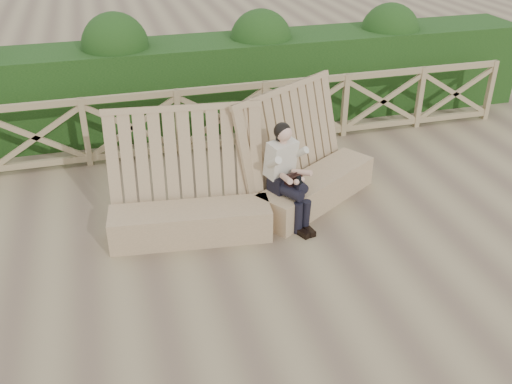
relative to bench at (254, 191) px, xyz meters
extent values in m
plane|color=brown|center=(0.07, -1.32, -0.39)|extent=(60.00, 60.00, 0.00)
cube|color=#8C7350|center=(-0.89, -0.28, -0.18)|extent=(2.02, 0.73, 0.42)
cube|color=#8C7350|center=(-0.86, -0.01, 0.40)|extent=(2.02, 0.67, 1.54)
cube|color=#8C7350|center=(0.93, 0.13, -0.18)|extent=(1.94, 1.47, 0.42)
cube|color=#8C7350|center=(0.79, 0.36, 0.40)|extent=(1.91, 1.42, 1.54)
cube|color=black|center=(0.35, -0.12, 0.14)|extent=(0.41, 0.36, 0.21)
cube|color=beige|center=(0.33, -0.08, 0.46)|extent=(0.46, 0.40, 0.50)
sphere|color=tan|center=(0.35, -0.12, 0.82)|extent=(0.26, 0.26, 0.20)
sphere|color=black|center=(0.34, -0.09, 0.84)|extent=(0.29, 0.29, 0.22)
cylinder|color=black|center=(0.35, -0.34, 0.12)|extent=(0.30, 0.46, 0.14)
cylinder|color=black|center=(0.49, -0.26, 0.19)|extent=(0.31, 0.46, 0.16)
cylinder|color=black|center=(0.43, -0.53, -0.18)|extent=(0.15, 0.15, 0.42)
cylinder|color=black|center=(0.54, -0.50, -0.18)|extent=(0.15, 0.15, 0.42)
cube|color=black|center=(0.46, -0.61, -0.35)|extent=(0.17, 0.24, 0.08)
cube|color=black|center=(0.56, -0.59, -0.35)|extent=(0.17, 0.24, 0.08)
cube|color=black|center=(0.44, -0.27, 0.23)|extent=(0.25, 0.20, 0.14)
cube|color=black|center=(0.48, -0.42, 0.29)|extent=(0.09, 0.10, 0.11)
cube|color=#8A7550|center=(0.07, 2.18, 0.66)|extent=(10.10, 0.07, 0.10)
cube|color=#8A7550|center=(0.07, 2.18, -0.27)|extent=(10.10, 0.07, 0.10)
cube|color=black|center=(0.07, 3.38, 0.36)|extent=(12.00, 1.20, 1.50)
camera|label=1|loc=(-1.73, -6.27, 3.63)|focal=40.00mm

